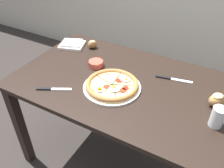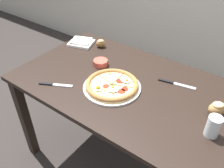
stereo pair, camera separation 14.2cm
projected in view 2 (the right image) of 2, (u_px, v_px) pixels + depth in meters
The scene contains 10 objects.
ground_plane at pixel (122, 158), 1.95m from camera, with size 12.00×12.00×0.00m, color #2D2826.
dining_table at pixel (124, 96), 1.54m from camera, with size 1.38×0.84×0.78m.
pizza at pixel (112, 85), 1.42m from camera, with size 0.35×0.35×0.06m.
ramekin_bowl at pixel (101, 63), 1.63m from camera, with size 0.11×0.11×0.04m.
napkin_folded at pixel (81, 42), 1.88m from camera, with size 0.22×0.20×0.04m.
bread_piece_near at pixel (101, 43), 1.83m from camera, with size 0.09×0.08×0.06m.
bread_piece_mid at pixel (217, 109), 1.23m from camera, with size 0.11×0.11×0.08m.
knife_main at pixel (55, 85), 1.46m from camera, with size 0.20×0.12×0.01m.
knife_spare at pixel (176, 84), 1.46m from camera, with size 0.23×0.06×0.01m.
water_glass at pixel (213, 127), 1.11m from camera, with size 0.07×0.07×0.11m.
Camera 2 is at (0.64, -1.01, 1.66)m, focal length 38.00 mm.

